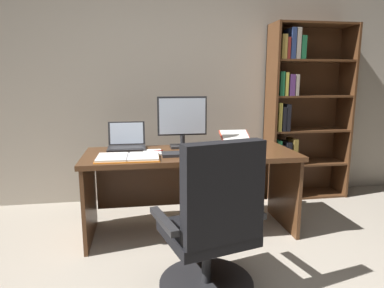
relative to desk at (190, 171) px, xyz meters
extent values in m
cube|color=#A89E8E|center=(0.12, 0.90, 0.89)|extent=(5.03, 0.12, 2.82)
cube|color=#4C2D19|center=(0.00, -0.08, 0.17)|extent=(1.78, 0.69, 0.04)
cube|color=#4C2D19|center=(-0.85, -0.08, -0.19)|extent=(0.03, 0.63, 0.67)
cube|color=#4C2D19|center=(0.85, -0.08, -0.19)|extent=(0.03, 0.63, 0.67)
cube|color=#4C2D19|center=(0.00, 0.24, -0.15)|extent=(1.66, 0.03, 0.47)
cube|color=#4C2D19|center=(1.00, 0.65, 0.43)|extent=(0.02, 0.33, 1.91)
cube|color=#4C2D19|center=(1.88, 0.65, 0.43)|extent=(0.02, 0.33, 1.91)
cube|color=#4C2D19|center=(1.44, 0.81, 0.43)|extent=(0.91, 0.01, 1.91)
cube|color=#4C2D19|center=(1.44, 0.65, -0.51)|extent=(0.86, 0.31, 0.02)
cube|color=maroon|center=(1.05, 0.60, -0.36)|extent=(0.05, 0.20, 0.29)
cube|color=olive|center=(1.11, 0.59, -0.36)|extent=(0.04, 0.18, 0.29)
cube|color=gold|center=(1.16, 0.61, -0.34)|extent=(0.03, 0.23, 0.32)
cube|color=black|center=(1.21, 0.60, -0.36)|extent=(0.05, 0.21, 0.29)
cube|color=gray|center=(1.27, 0.63, -0.40)|extent=(0.04, 0.25, 0.21)
cube|color=olive|center=(1.32, 0.61, -0.38)|extent=(0.04, 0.23, 0.25)
cube|color=#4C2D19|center=(1.44, 0.65, -0.14)|extent=(0.86, 0.31, 0.02)
cube|color=#195633|center=(1.06, 0.60, 0.01)|extent=(0.05, 0.20, 0.27)
cube|color=black|center=(1.11, 0.62, -0.01)|extent=(0.03, 0.24, 0.22)
cube|color=black|center=(1.17, 0.62, 0.00)|extent=(0.06, 0.23, 0.25)
cube|color=olive|center=(1.24, 0.60, 0.02)|extent=(0.05, 0.21, 0.28)
cube|color=#4C2D19|center=(1.44, 0.65, 0.24)|extent=(0.86, 0.31, 0.02)
cube|color=gold|center=(1.05, 0.60, 0.40)|extent=(0.04, 0.19, 0.30)
cube|color=black|center=(1.10, 0.60, 0.38)|extent=(0.04, 0.20, 0.26)
cube|color=black|center=(1.14, 0.62, 0.39)|extent=(0.04, 0.25, 0.29)
cube|color=#4C2D19|center=(1.44, 0.65, 0.62)|extent=(0.86, 0.31, 0.02)
cube|color=#195633|center=(1.05, 0.61, 0.75)|extent=(0.05, 0.23, 0.25)
cube|color=gold|center=(1.10, 0.62, 0.75)|extent=(0.03, 0.24, 0.24)
cube|color=#512D66|center=(1.17, 0.63, 0.74)|extent=(0.06, 0.26, 0.22)
cube|color=gray|center=(1.22, 0.62, 0.74)|extent=(0.03, 0.24, 0.22)
cube|color=#4C2D19|center=(1.44, 0.65, 0.99)|extent=(0.86, 0.31, 0.02)
cube|color=olive|center=(1.06, 0.60, 1.13)|extent=(0.05, 0.21, 0.24)
cube|color=maroon|center=(1.10, 0.62, 1.11)|extent=(0.03, 0.23, 0.22)
cube|color=navy|center=(1.15, 0.61, 1.16)|extent=(0.05, 0.22, 0.31)
cube|color=gray|center=(1.21, 0.60, 1.16)|extent=(0.04, 0.21, 0.31)
cube|color=#195633|center=(1.27, 0.60, 1.12)|extent=(0.05, 0.20, 0.24)
cube|color=#4C2D19|center=(1.44, 0.65, 1.37)|extent=(0.86, 0.31, 0.02)
cylinder|color=#232326|center=(-0.03, -0.92, -0.50)|extent=(0.60, 0.60, 0.05)
cylinder|color=#232326|center=(-0.03, -0.92, -0.32)|extent=(0.06, 0.06, 0.30)
cube|color=black|center=(-0.03, -0.92, -0.14)|extent=(0.60, 0.59, 0.07)
cube|color=black|center=(0.02, -1.11, 0.18)|extent=(0.48, 0.22, 0.57)
cube|color=#232326|center=(-0.31, -0.99, -0.01)|extent=(0.14, 0.38, 0.04)
cube|color=#232326|center=(0.24, -0.85, -0.01)|extent=(0.14, 0.38, 0.04)
cube|color=#232326|center=(-0.04, 0.14, 0.20)|extent=(0.22, 0.16, 0.02)
cylinder|color=#232326|center=(-0.04, 0.14, 0.26)|extent=(0.04, 0.04, 0.09)
cube|color=#232326|center=(-0.04, 0.15, 0.47)|extent=(0.44, 0.02, 0.35)
cube|color=silver|center=(-0.04, 0.13, 0.47)|extent=(0.41, 0.00, 0.32)
cube|color=#232326|center=(-0.54, 0.10, 0.20)|extent=(0.33, 0.22, 0.02)
cube|color=#2D2D30|center=(-0.54, 0.08, 0.21)|extent=(0.28, 0.12, 0.00)
cube|color=#232326|center=(-0.54, 0.23, 0.32)|extent=(0.33, 0.05, 0.21)
cube|color=silver|center=(-0.54, 0.23, 0.32)|extent=(0.29, 0.04, 0.19)
cube|color=#232326|center=(-0.04, -0.19, 0.20)|extent=(0.42, 0.15, 0.02)
ellipsoid|color=#232326|center=(0.26, -0.19, 0.21)|extent=(0.06, 0.10, 0.04)
cube|color=#232326|center=(0.47, 0.12, 0.20)|extent=(0.14, 0.12, 0.01)
cube|color=#232326|center=(0.47, 0.07, 0.21)|extent=(0.25, 0.01, 0.01)
cube|color=#DB422D|center=(0.47, 0.21, 0.26)|extent=(0.28, 0.19, 0.10)
cube|color=white|center=(0.47, 0.21, 0.27)|extent=(0.25, 0.17, 0.09)
cube|color=orange|center=(-0.64, -0.24, 0.19)|extent=(0.25, 0.30, 0.01)
cube|color=orange|center=(-0.40, -0.25, 0.19)|extent=(0.25, 0.30, 0.01)
cube|color=white|center=(-0.64, -0.24, 0.21)|extent=(0.23, 0.29, 0.02)
cube|color=white|center=(-0.40, -0.25, 0.21)|extent=(0.23, 0.29, 0.02)
cylinder|color=#B7B7BC|center=(-0.52, -0.24, 0.20)|extent=(0.03, 0.27, 0.02)
cube|color=white|center=(-0.32, -0.06, 0.20)|extent=(0.15, 0.21, 0.01)
cylinder|color=maroon|center=(-0.30, -0.06, 0.20)|extent=(0.14, 0.04, 0.01)
camera|label=1|loc=(-0.43, -2.81, 0.78)|focal=31.29mm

